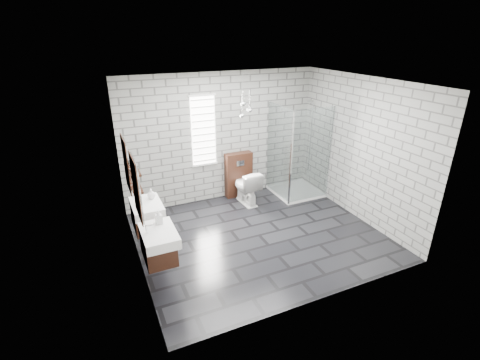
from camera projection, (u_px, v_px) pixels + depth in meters
floor at (259, 236)px, 6.32m from camera, size 4.20×3.60×0.02m
ceiling at (263, 82)px, 5.24m from camera, size 4.20×3.60×0.02m
wall_back at (221, 138)px, 7.30m from camera, size 4.20×0.02×2.70m
wall_front at (329, 214)px, 4.26m from camera, size 4.20×0.02×2.70m
wall_left at (131, 187)px, 4.99m from camera, size 0.02×3.60×2.70m
wall_right at (360, 150)px, 6.57m from camera, size 0.02×3.60×2.70m
vanity_left at (156, 237)px, 4.87m from camera, size 0.47×0.70×1.57m
vanity_right at (144, 209)px, 5.65m from camera, size 0.47×0.70×1.57m
shelf_lower at (137, 190)px, 4.99m from camera, size 0.14×0.30×0.03m
shelf_upper at (135, 173)px, 4.88m from camera, size 0.14×0.30×0.03m
window at (203, 131)px, 7.04m from camera, size 0.56×0.05×1.48m
cistern_panel at (239, 175)px, 7.67m from camera, size 0.60×0.20×1.00m
flush_plate at (240, 163)px, 7.46m from camera, size 0.18×0.01×0.12m
shower_enclosure at (296, 174)px, 7.67m from camera, size 1.00×1.00×2.03m
pendant_cluster at (245, 108)px, 6.79m from camera, size 0.28×0.24×0.86m
toilet at (246, 187)px, 7.38m from camera, size 0.46×0.76×0.75m
soap_bottle_a at (159, 217)px, 4.99m from camera, size 0.10×0.10×0.21m
soap_bottle_b at (151, 194)px, 5.75m from camera, size 0.15×0.15×0.17m
soap_bottle_c at (137, 183)px, 4.92m from camera, size 0.09×0.09×0.19m
vase at (134, 166)px, 4.93m from camera, size 0.13×0.13×0.12m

